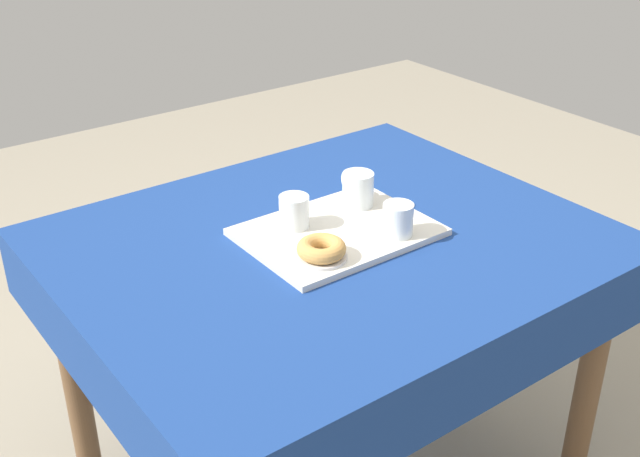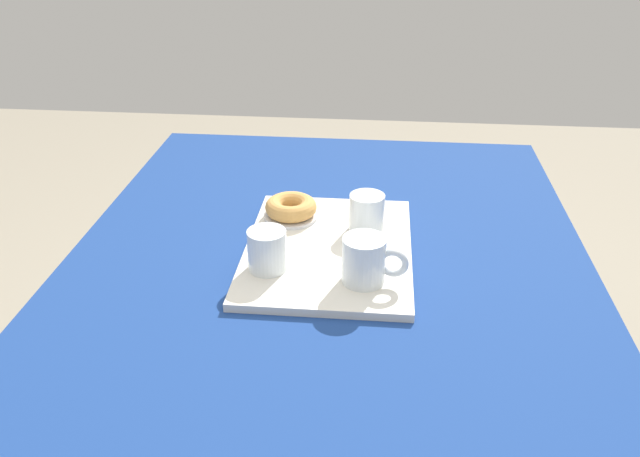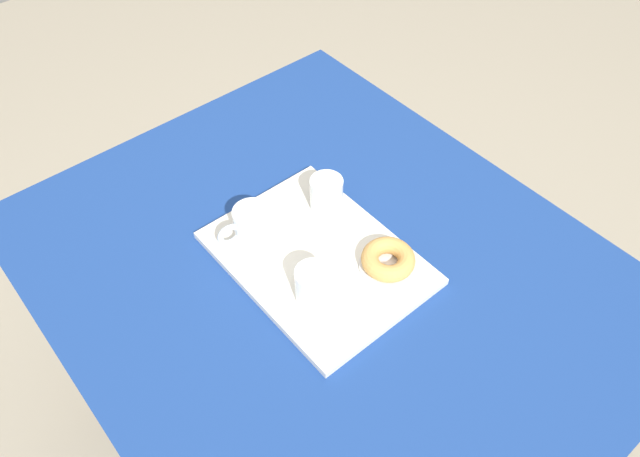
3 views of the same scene
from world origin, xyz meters
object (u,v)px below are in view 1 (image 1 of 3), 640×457
at_px(tea_mug_left, 357,190).
at_px(donut_plate_left, 321,257).
at_px(dining_table, 329,279).
at_px(water_glass_near, 294,213).
at_px(water_glass_far, 398,221).
at_px(serving_tray, 337,232).
at_px(sugar_donut_left, 321,249).

distance_m(tea_mug_left, donut_plate_left, 0.28).
distance_m(dining_table, tea_mug_left, 0.23).
bearing_deg(donut_plate_left, dining_table, 44.73).
relative_size(dining_table, donut_plate_left, 10.71).
distance_m(water_glass_near, water_glass_far, 0.24).
bearing_deg(dining_table, serving_tray, 3.79).
bearing_deg(serving_tray, donut_plate_left, -141.45).
bearing_deg(water_glass_near, dining_table, -54.69).
bearing_deg(water_glass_far, sugar_donut_left, 175.80).
bearing_deg(dining_table, water_glass_near, 125.31).
height_order(dining_table, tea_mug_left, tea_mug_left).
bearing_deg(sugar_donut_left, donut_plate_left, 180.00).
height_order(tea_mug_left, water_glass_near, tea_mug_left).
distance_m(dining_table, sugar_donut_left, 0.19).
bearing_deg(tea_mug_left, sugar_donut_left, -144.87).
bearing_deg(water_glass_far, serving_tray, 131.41).
height_order(dining_table, water_glass_far, water_glass_far).
bearing_deg(dining_table, tea_mug_left, 27.58).
xyz_separation_m(tea_mug_left, sugar_donut_left, (-0.23, -0.16, -0.02)).
height_order(water_glass_near, sugar_donut_left, water_glass_near).
bearing_deg(water_glass_far, tea_mug_left, 81.94).
relative_size(tea_mug_left, water_glass_near, 1.52).
xyz_separation_m(donut_plate_left, sugar_donut_left, (0.00, 0.00, 0.02)).
bearing_deg(donut_plate_left, water_glass_far, -4.20).
distance_m(dining_table, serving_tray, 0.12).
height_order(water_glass_near, donut_plate_left, water_glass_near).
height_order(tea_mug_left, sugar_donut_left, tea_mug_left).
bearing_deg(serving_tray, dining_table, -176.21).
height_order(water_glass_far, sugar_donut_left, water_glass_far).
xyz_separation_m(dining_table, water_glass_near, (-0.05, 0.07, 0.16)).
xyz_separation_m(water_glass_near, sugar_donut_left, (-0.04, -0.16, -0.01)).
height_order(dining_table, donut_plate_left, donut_plate_left).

